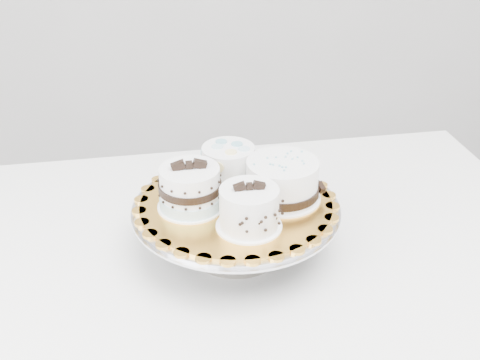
{
  "coord_description": "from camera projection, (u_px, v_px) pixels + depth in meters",
  "views": [
    {
      "loc": [
        -0.0,
        -0.57,
        1.36
      ],
      "look_at": [
        0.13,
        0.27,
        0.88
      ],
      "focal_mm": 45.0,
      "sensor_mm": 36.0,
      "label": 1
    }
  ],
  "objects": [
    {
      "name": "table",
      "position": [
        223.0,
        292.0,
        1.04
      ],
      "size": [
        1.23,
        0.83,
        0.75
      ],
      "rotation": [
        0.0,
        0.0,
        0.02
      ],
      "color": "white",
      "rests_on": "floor"
    },
    {
      "name": "cake_ribbon",
      "position": [
        283.0,
        181.0,
        0.97
      ],
      "size": [
        0.14,
        0.14,
        0.07
      ],
      "rotation": [
        0.0,
        0.0,
        0.21
      ],
      "color": "white",
      "rests_on": "cake_board"
    },
    {
      "name": "cake_banded",
      "position": [
        190.0,
        189.0,
        0.95
      ],
      "size": [
        0.11,
        0.11,
        0.09
      ],
      "rotation": [
        0.0,
        0.0,
        0.02
      ],
      "color": "white",
      "rests_on": "cake_board"
    },
    {
      "name": "cake_swirl",
      "position": [
        249.0,
        209.0,
        0.9
      ],
      "size": [
        0.1,
        0.1,
        0.08
      ],
      "rotation": [
        0.0,
        0.0,
        -0.01
      ],
      "color": "white",
      "rests_on": "cake_board"
    },
    {
      "name": "cake_board",
      "position": [
        236.0,
        203.0,
        0.97
      ],
      "size": [
        0.39,
        0.39,
        0.0
      ],
      "primitive_type": "cylinder",
      "rotation": [
        0.0,
        0.0,
        -0.3
      ],
      "color": "gold",
      "rests_on": "cake_stand"
    },
    {
      "name": "cake_dots",
      "position": [
        228.0,
        164.0,
        1.02
      ],
      "size": [
        0.11,
        0.11,
        0.07
      ],
      "rotation": [
        0.0,
        0.0,
        0.21
      ],
      "color": "white",
      "rests_on": "cake_board"
    },
    {
      "name": "cake_stand",
      "position": [
        236.0,
        219.0,
        0.99
      ],
      "size": [
        0.34,
        0.34,
        0.09
      ],
      "color": "gray",
      "rests_on": "table"
    }
  ]
}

